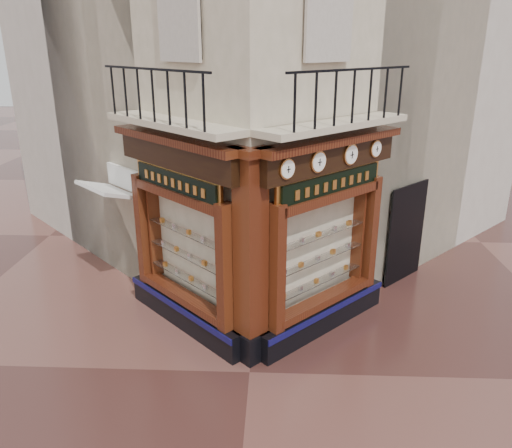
# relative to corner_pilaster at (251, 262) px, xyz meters

# --- Properties ---
(ground) EXTENTS (80.00, 80.00, 0.00)m
(ground) POSITION_rel_corner_pilaster_xyz_m (0.00, -0.50, -1.95)
(ground) COLOR #43231F
(ground) RESTS_ON ground
(main_building) EXTENTS (11.31, 11.31, 12.00)m
(main_building) POSITION_rel_corner_pilaster_xyz_m (0.00, 5.66, 4.05)
(main_building) COLOR beige
(main_building) RESTS_ON ground
(neighbour_left) EXTENTS (11.31, 11.31, 11.00)m
(neighbour_left) POSITION_rel_corner_pilaster_xyz_m (-2.47, 8.13, 3.55)
(neighbour_left) COLOR beige
(neighbour_left) RESTS_ON ground
(neighbour_right) EXTENTS (11.31, 11.31, 11.00)m
(neighbour_right) POSITION_rel_corner_pilaster_xyz_m (2.47, 8.13, 3.55)
(neighbour_right) COLOR beige
(neighbour_right) RESTS_ON ground
(shopfront_left) EXTENTS (2.86, 2.86, 3.98)m
(shopfront_left) POSITION_rel_corner_pilaster_xyz_m (-1.41, 1.07, 0.03)
(shopfront_left) COLOR black
(shopfront_left) RESTS_ON ground
(shopfront_right) EXTENTS (2.86, 2.86, 3.98)m
(shopfront_right) POSITION_rel_corner_pilaster_xyz_m (1.41, 1.07, 0.03)
(shopfront_right) COLOR black
(shopfront_right) RESTS_ON ground
(corner_pilaster) EXTENTS (0.85, 0.85, 3.98)m
(corner_pilaster) POSITION_rel_corner_pilaster_xyz_m (0.00, 0.00, 0.00)
(corner_pilaster) COLOR black
(corner_pilaster) RESTS_ON ground
(balcony) EXTENTS (5.94, 2.97, 1.03)m
(balcony) POSITION_rel_corner_pilaster_xyz_m (0.00, 0.99, 2.27)
(balcony) COLOR beige
(balcony) RESTS_ON ground
(clock_a) EXTENTS (0.28, 0.28, 0.35)m
(clock_a) POSITION_rel_corner_pilaster_xyz_m (0.60, 0.00, 1.67)
(clock_a) COLOR #D18B45
(clock_a) RESTS_ON ground
(clock_b) EXTENTS (0.31, 0.31, 0.39)m
(clock_b) POSITION_rel_corner_pilaster_xyz_m (1.16, 0.55, 1.67)
(clock_b) COLOR #D18B45
(clock_b) RESTS_ON ground
(clock_c) EXTENTS (0.32, 0.32, 0.40)m
(clock_c) POSITION_rel_corner_pilaster_xyz_m (1.80, 1.20, 1.67)
(clock_c) COLOR #D18B45
(clock_c) RESTS_ON ground
(clock_d) EXTENTS (0.27, 0.27, 0.34)m
(clock_d) POSITION_rel_corner_pilaster_xyz_m (2.37, 1.76, 1.67)
(clock_d) COLOR #D18B45
(clock_d) RESTS_ON ground
(awning) EXTENTS (1.66, 1.66, 0.33)m
(awning) POSITION_rel_corner_pilaster_xyz_m (-3.38, 2.67, -1.95)
(awning) COLOR white
(awning) RESTS_ON ground
(signboard_left) EXTENTS (1.97, 1.97, 0.53)m
(signboard_left) POSITION_rel_corner_pilaster_xyz_m (-1.46, 1.01, 1.15)
(signboard_left) COLOR #E99E44
(signboard_left) RESTS_ON ground
(signboard_right) EXTENTS (2.10, 2.10, 0.56)m
(signboard_right) POSITION_rel_corner_pilaster_xyz_m (1.46, 1.01, 1.15)
(signboard_right) COLOR #E99E44
(signboard_right) RESTS_ON ground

